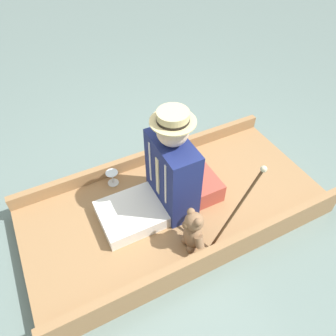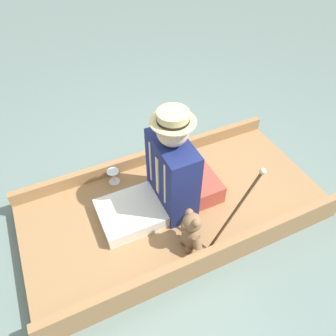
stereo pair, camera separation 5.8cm
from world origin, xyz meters
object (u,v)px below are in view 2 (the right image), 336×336
Objects in this scene: teddy_bear at (191,232)px; walking_cane at (239,205)px; seated_person at (164,177)px; wine_glass at (113,174)px.

walking_cane reaches higher than teddy_bear.
teddy_bear is 0.52× the size of walking_cane.
teddy_bear is at bearing 178.51° from seated_person.
walking_cane reaches higher than wine_glass.
seated_person is 0.61m from walking_cane.
wine_glass is (0.43, 0.28, -0.24)m from seated_person.
teddy_bear is at bearing -160.53° from wine_glass.
seated_person is 0.57m from wine_glass.
walking_cane is at bearing -106.72° from teddy_bear.
wine_glass is 0.18× the size of walking_cane.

